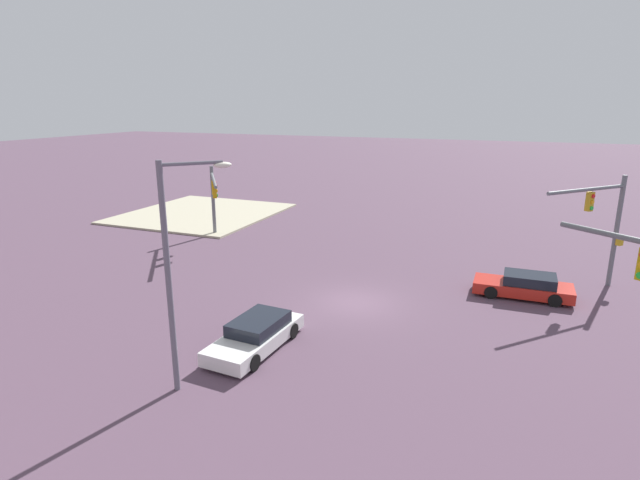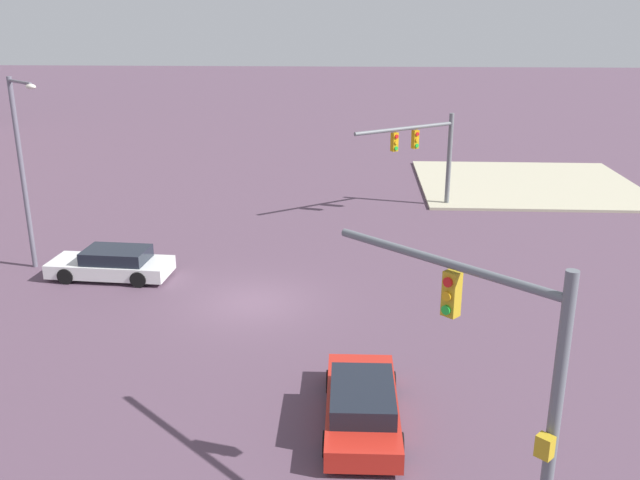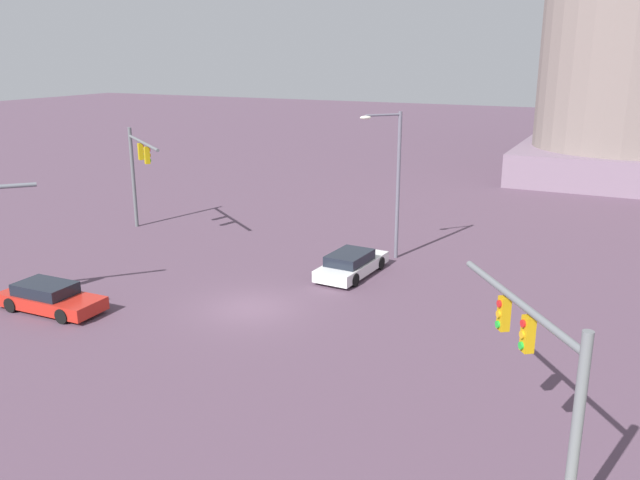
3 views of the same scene
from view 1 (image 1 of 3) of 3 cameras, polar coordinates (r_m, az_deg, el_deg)
name	(u,v)px [view 1 (image 1 of 3)]	position (r m, az deg, el deg)	size (l,w,h in m)	color
ground_plane	(356,303)	(25.07, 4.03, -7.04)	(232.08, 232.08, 0.00)	#563F51
sidewalk_corner	(202,213)	(45.63, -13.11, 2.94)	(12.14, 13.11, 0.15)	#B3AD91
traffic_signal_near_corner	(605,217)	(29.55, 29.44, 2.26)	(4.08, 4.17, 5.92)	slate
traffic_signal_opposite_side	(214,192)	(36.05, -11.89, 5.33)	(3.93, 5.31, 5.06)	slate
streetlamp_curved_arm	(175,262)	(16.92, -15.96, -2.40)	(1.73, 1.87, 7.80)	slate
sedan_car_approaching	(525,286)	(27.53, 22.02, -4.81)	(4.74, 1.98, 1.21)	red
sedan_car_waiting_far	(256,334)	(20.62, -7.19, -10.50)	(2.19, 4.89, 1.21)	silver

